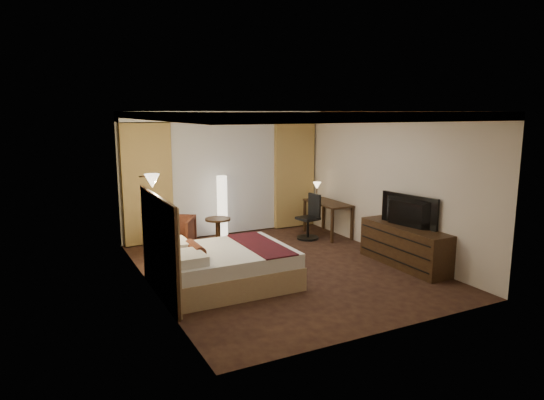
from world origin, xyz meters
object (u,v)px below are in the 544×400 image
desk (328,219)px  side_table (218,232)px  television (405,208)px  office_chair (308,217)px  bed (226,267)px  floor_lamp (222,208)px  armchair (173,233)px  dresser (404,246)px

desk → side_table: bearing=171.9°
television → office_chair: bearing=3.3°
bed → side_table: bearing=72.2°
floor_lamp → desk: 2.32m
office_chair → television: bearing=-86.5°
side_table → floor_lamp: floor_lamp is taller
armchair → side_table: bearing=35.8°
office_chair → bed: bearing=-154.9°
bed → floor_lamp: floor_lamp is taller
bed → armchair: bearing=96.7°
bed → armchair: size_ratio=2.59×
floor_lamp → television: bearing=-54.6°
floor_lamp → office_chair: bearing=-25.1°
bed → side_table: (0.71, 2.21, -0.01)m
armchair → office_chair: size_ratio=0.80×
floor_lamp → armchair: bearing=-158.5°
desk → office_chair: (-0.53, -0.05, 0.11)m
armchair → television: bearing=-7.7°
bed → floor_lamp: size_ratio=1.46×
side_table → armchair: bearing=-174.2°
bed → dresser: size_ratio=1.09×
armchair → desk: size_ratio=0.64×
bed → dresser: 3.22m
bed → desk: desk is taller
side_table → television: bearing=-48.1°
bed → office_chair: size_ratio=2.07×
floor_lamp → dresser: size_ratio=0.75×
desk → dresser: size_ratio=0.65×
armchair → dresser: (3.43, -2.63, -0.03)m
television → floor_lamp: bearing=25.3°
side_table → television: (2.44, -2.72, 0.77)m
armchair → desk: 3.39m
floor_lamp → office_chair: size_ratio=1.42×
armchair → office_chair: 2.87m
office_chair → television: 2.46m
floor_lamp → side_table: bearing=-123.0°
floor_lamp → dresser: bearing=-54.3°
desk → television: 2.47m
floor_lamp → desk: floor_lamp is taller
office_chair → floor_lamp: bearing=145.1°
bed → desk: 3.65m
bed → dresser: bearing=-9.2°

